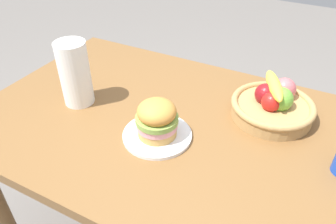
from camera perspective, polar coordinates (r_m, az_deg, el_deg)
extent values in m
cube|color=brown|center=(1.15, 0.82, -2.53)|extent=(1.40, 0.90, 0.04)
cylinder|color=brown|center=(1.90, -10.97, 0.40)|extent=(0.07, 0.07, 0.71)
cylinder|color=white|center=(1.07, -1.88, -4.05)|extent=(0.23, 0.23, 0.01)
cylinder|color=tan|center=(1.06, -1.91, -3.19)|extent=(0.13, 0.13, 0.03)
cylinder|color=pink|center=(1.04, -1.94, -2.09)|extent=(0.13, 0.13, 0.02)
cylinder|color=#84A84C|center=(1.03, -1.96, -1.22)|extent=(0.14, 0.14, 0.02)
ellipsoid|color=gold|center=(1.01, -1.99, 0.08)|extent=(0.12, 0.12, 0.07)
cylinder|color=tan|center=(1.21, 17.66, 0.30)|extent=(0.28, 0.28, 0.05)
torus|color=tan|center=(1.19, 17.88, 1.27)|extent=(0.29, 0.29, 0.02)
sphere|color=#6BAD38|center=(1.17, 19.11, 2.13)|extent=(0.08, 0.08, 0.08)
sphere|color=#D16066|center=(1.24, 19.66, 3.79)|extent=(0.08, 0.08, 0.08)
sphere|color=maroon|center=(1.19, 16.64, 3.04)|extent=(0.07, 0.07, 0.07)
sphere|color=red|center=(1.16, 17.61, 1.69)|extent=(0.07, 0.07, 0.07)
ellipsoid|color=yellow|center=(1.18, 18.07, 4.43)|extent=(0.13, 0.20, 0.05)
cylinder|color=white|center=(1.22, -15.97, 6.47)|extent=(0.11, 0.11, 0.24)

